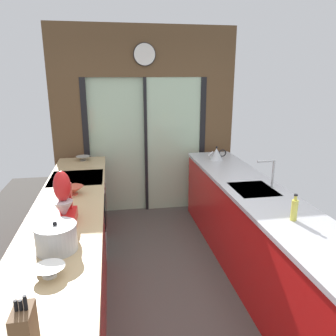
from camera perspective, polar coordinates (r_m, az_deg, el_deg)
ground_plane at (r=3.65m, az=-0.32°, el=-18.12°), size 5.04×7.60×0.02m
back_wall_unit at (r=4.83m, az=-4.00°, el=9.89°), size 2.64×0.12×2.70m
left_counter_run at (r=2.99m, az=-16.93°, el=-16.50°), size 0.62×3.80×0.92m
right_counter_run at (r=3.41m, az=16.15°, el=-12.13°), size 0.62×3.80×0.92m
sink_faucet at (r=3.45m, az=17.44°, el=-0.27°), size 0.19×0.02×0.30m
oven_range at (r=3.98m, az=-15.12°, el=-8.01°), size 0.60×0.60×0.92m
mixing_bowl_near at (r=2.07m, az=-19.95°, el=-16.49°), size 0.18×0.18×0.06m
mixing_bowl_mid at (r=3.28m, az=-16.19°, el=-3.73°), size 0.20×0.20×0.08m
mixing_bowl_far at (r=4.54m, az=-14.57°, el=1.66°), size 0.19×0.19×0.06m
knife_block at (r=1.60m, az=-23.70°, el=-24.64°), size 0.08×0.14×0.28m
stand_mixer at (r=2.67m, az=-17.69°, el=-5.78°), size 0.17×0.27×0.42m
stock_pot at (r=2.30m, az=-18.89°, el=-11.40°), size 0.27×0.27×0.20m
kettle at (r=4.48m, az=8.45°, el=2.45°), size 0.26×0.18×0.18m
soap_bottle_far at (r=2.78m, az=21.13°, el=-6.75°), size 0.05×0.05×0.22m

